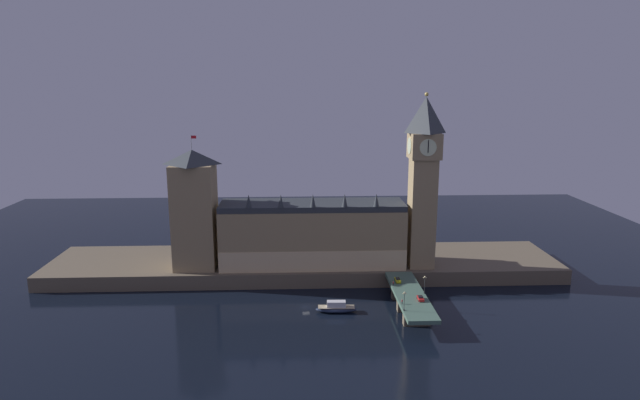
{
  "coord_description": "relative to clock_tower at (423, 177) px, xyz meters",
  "views": [
    {
      "loc": [
        -2.45,
        -186.08,
        81.31
      ],
      "look_at": [
        6.08,
        20.0,
        36.44
      ],
      "focal_mm": 30.0,
      "sensor_mm": 36.0,
      "label": 1
    }
  ],
  "objects": [
    {
      "name": "ground_plane",
      "position": [
        -48.5,
        -26.6,
        -44.21
      ],
      "size": [
        400.0,
        400.0,
        0.0
      ],
      "primitive_type": "plane",
      "color": "black"
    },
    {
      "name": "embankment",
      "position": [
        -48.5,
        12.4,
        -41.1
      ],
      "size": [
        220.0,
        42.0,
        6.23
      ],
      "color": "brown",
      "rests_on": "ground_plane"
    },
    {
      "name": "parliament_hall",
      "position": [
        -45.2,
        4.11,
        -24.62
      ],
      "size": [
        76.54,
        20.77,
        32.22
      ],
      "color": "#9E845B",
      "rests_on": "embankment"
    },
    {
      "name": "clock_tower",
      "position": [
        0.0,
        0.0,
        0.0
      ],
      "size": [
        12.53,
        12.64,
        71.88
      ],
      "color": "#9E845B",
      "rests_on": "embankment"
    },
    {
      "name": "victoria_tower",
      "position": [
        -93.76,
        3.36,
        -13.28
      ],
      "size": [
        17.25,
        17.25,
        55.21
      ],
      "color": "#9E845B",
      "rests_on": "embankment"
    },
    {
      "name": "bridge",
      "position": [
        -10.6,
        -31.6,
        -39.55
      ],
      "size": [
        10.83,
        46.0,
        6.71
      ],
      "color": "#476656",
      "rests_on": "ground_plane"
    },
    {
      "name": "car_northbound_lead",
      "position": [
        -12.98,
        -19.57,
        -36.78
      ],
      "size": [
        1.9,
        4.67,
        1.55
      ],
      "color": "yellow",
      "rests_on": "bridge"
    },
    {
      "name": "car_southbound_lead",
      "position": [
        -8.22,
        -37.74,
        -36.8
      ],
      "size": [
        1.99,
        4.16,
        1.5
      ],
      "color": "red",
      "rests_on": "bridge"
    },
    {
      "name": "pedestrian_near_rail",
      "position": [
        -15.36,
        -40.87,
        -36.55
      ],
      "size": [
        0.38,
        0.38,
        1.8
      ],
      "color": "black",
      "rests_on": "bridge"
    },
    {
      "name": "pedestrian_far_rail",
      "position": [
        -15.36,
        -23.48,
        -36.56
      ],
      "size": [
        0.38,
        0.38,
        1.78
      ],
      "color": "black",
      "rests_on": "bridge"
    },
    {
      "name": "street_lamp_near",
      "position": [
        -15.76,
        -46.32,
        -33.3
      ],
      "size": [
        1.34,
        0.6,
        6.73
      ],
      "color": "#2D3333",
      "rests_on": "bridge"
    },
    {
      "name": "street_lamp_mid",
      "position": [
        -5.43,
        -31.6,
        -33.33
      ],
      "size": [
        1.34,
        0.6,
        6.68
      ],
      "color": "#2D3333",
      "rests_on": "bridge"
    },
    {
      "name": "boat_upstream",
      "position": [
        -37.52,
        -31.63,
        -42.67
      ],
      "size": [
        15.21,
        4.82,
        4.23
      ],
      "color": "#1E2842",
      "rests_on": "ground_plane"
    }
  ]
}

